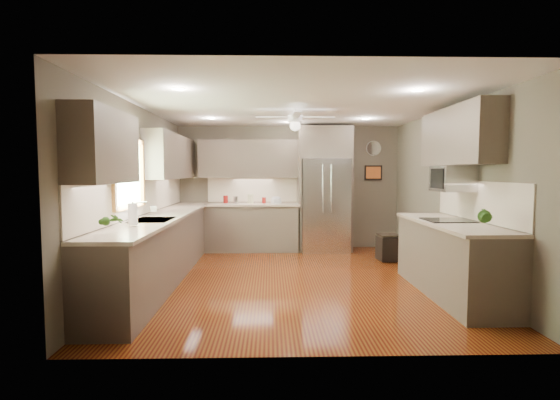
{
  "coord_description": "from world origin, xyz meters",
  "views": [
    {
      "loc": [
        -0.38,
        -5.83,
        1.57
      ],
      "look_at": [
        -0.22,
        0.6,
        1.12
      ],
      "focal_mm": 26.0,
      "sensor_mm": 36.0,
      "label": 1
    }
  ],
  "objects_px": {
    "canister_a": "(226,199)",
    "refrigerator": "(324,191)",
    "canister_d": "(264,200)",
    "soap_bottle": "(154,209)",
    "paper_towel": "(133,214)",
    "canister_b": "(236,200)",
    "stool": "(389,248)",
    "canister_c": "(250,199)",
    "potted_plant_right": "(487,216)",
    "microwave": "(453,178)",
    "potted_plant_left": "(112,220)",
    "bowl": "(276,202)"
  },
  "relations": [
    {
      "from": "canister_b",
      "to": "canister_d",
      "type": "distance_m",
      "value": 0.56
    },
    {
      "from": "paper_towel",
      "to": "soap_bottle",
      "type": "bearing_deg",
      "value": 95.35
    },
    {
      "from": "soap_bottle",
      "to": "potted_plant_right",
      "type": "bearing_deg",
      "value": -23.32
    },
    {
      "from": "canister_a",
      "to": "potted_plant_left",
      "type": "height_order",
      "value": "potted_plant_left"
    },
    {
      "from": "refrigerator",
      "to": "stool",
      "type": "distance_m",
      "value": 1.71
    },
    {
      "from": "canister_a",
      "to": "potted_plant_left",
      "type": "relative_size",
      "value": 0.52
    },
    {
      "from": "canister_a",
      "to": "bowl",
      "type": "bearing_deg",
      "value": -2.3
    },
    {
      "from": "canister_a",
      "to": "canister_c",
      "type": "height_order",
      "value": "canister_c"
    },
    {
      "from": "potted_plant_left",
      "to": "paper_towel",
      "type": "height_order",
      "value": "potted_plant_left"
    },
    {
      "from": "soap_bottle",
      "to": "microwave",
      "type": "distance_m",
      "value": 4.19
    },
    {
      "from": "canister_a",
      "to": "bowl",
      "type": "relative_size",
      "value": 0.68
    },
    {
      "from": "canister_a",
      "to": "canister_b",
      "type": "relative_size",
      "value": 1.06
    },
    {
      "from": "potted_plant_right",
      "to": "refrigerator",
      "type": "relative_size",
      "value": 0.13
    },
    {
      "from": "canister_d",
      "to": "potted_plant_right",
      "type": "xyz_separation_m",
      "value": [
        2.42,
        -3.84,
        0.1
      ]
    },
    {
      "from": "paper_towel",
      "to": "stool",
      "type": "bearing_deg",
      "value": 31.96
    },
    {
      "from": "refrigerator",
      "to": "canister_b",
      "type": "bearing_deg",
      "value": 178.59
    },
    {
      "from": "refrigerator",
      "to": "canister_a",
      "type": "bearing_deg",
      "value": 177.58
    },
    {
      "from": "canister_c",
      "to": "canister_b",
      "type": "bearing_deg",
      "value": -178.95
    },
    {
      "from": "potted_plant_left",
      "to": "paper_towel",
      "type": "xyz_separation_m",
      "value": [
        -0.01,
        0.63,
        -0.0
      ]
    },
    {
      "from": "canister_a",
      "to": "paper_towel",
      "type": "distance_m",
      "value": 3.44
    },
    {
      "from": "canister_b",
      "to": "stool",
      "type": "height_order",
      "value": "canister_b"
    },
    {
      "from": "canister_b",
      "to": "microwave",
      "type": "xyz_separation_m",
      "value": [
        3.08,
        -2.75,
        0.47
      ]
    },
    {
      "from": "canister_d",
      "to": "paper_towel",
      "type": "bearing_deg",
      "value": -113.54
    },
    {
      "from": "canister_d",
      "to": "microwave",
      "type": "height_order",
      "value": "microwave"
    },
    {
      "from": "refrigerator",
      "to": "microwave",
      "type": "distance_m",
      "value": 3.03
    },
    {
      "from": "potted_plant_right",
      "to": "bowl",
      "type": "height_order",
      "value": "potted_plant_right"
    },
    {
      "from": "canister_d",
      "to": "refrigerator",
      "type": "bearing_deg",
      "value": -3.57
    },
    {
      "from": "canister_a",
      "to": "microwave",
      "type": "distance_m",
      "value": 4.34
    },
    {
      "from": "microwave",
      "to": "stool",
      "type": "relative_size",
      "value": 1.21
    },
    {
      "from": "potted_plant_right",
      "to": "canister_a",
      "type": "bearing_deg",
      "value": 129.58
    },
    {
      "from": "canister_c",
      "to": "bowl",
      "type": "height_order",
      "value": "canister_c"
    },
    {
      "from": "canister_c",
      "to": "bowl",
      "type": "distance_m",
      "value": 0.51
    },
    {
      "from": "canister_b",
      "to": "canister_c",
      "type": "bearing_deg",
      "value": 1.05
    },
    {
      "from": "canister_a",
      "to": "bowl",
      "type": "xyz_separation_m",
      "value": [
        1.01,
        -0.04,
        -0.05
      ]
    },
    {
      "from": "potted_plant_left",
      "to": "bowl",
      "type": "relative_size",
      "value": 1.29
    },
    {
      "from": "canister_a",
      "to": "refrigerator",
      "type": "relative_size",
      "value": 0.06
    },
    {
      "from": "refrigerator",
      "to": "paper_towel",
      "type": "height_order",
      "value": "refrigerator"
    },
    {
      "from": "canister_c",
      "to": "paper_towel",
      "type": "height_order",
      "value": "paper_towel"
    },
    {
      "from": "stool",
      "to": "potted_plant_left",
      "type": "bearing_deg",
      "value": -141.44
    },
    {
      "from": "refrigerator",
      "to": "microwave",
      "type": "xyz_separation_m",
      "value": [
        1.33,
        -2.71,
        0.29
      ]
    },
    {
      "from": "canister_b",
      "to": "stool",
      "type": "xyz_separation_m",
      "value": [
        2.77,
        -1.04,
        -0.77
      ]
    },
    {
      "from": "soap_bottle",
      "to": "microwave",
      "type": "xyz_separation_m",
      "value": [
        4.11,
        -0.66,
        0.45
      ]
    },
    {
      "from": "canister_c",
      "to": "refrigerator",
      "type": "height_order",
      "value": "refrigerator"
    },
    {
      "from": "potted_plant_left",
      "to": "refrigerator",
      "type": "distance_m",
      "value": 4.74
    },
    {
      "from": "paper_towel",
      "to": "microwave",
      "type": "bearing_deg",
      "value": 8.28
    },
    {
      "from": "canister_d",
      "to": "soap_bottle",
      "type": "height_order",
      "value": "soap_bottle"
    },
    {
      "from": "bowl",
      "to": "canister_b",
      "type": "bearing_deg",
      "value": 179.96
    },
    {
      "from": "paper_towel",
      "to": "potted_plant_right",
      "type": "bearing_deg",
      "value": -7.03
    },
    {
      "from": "canister_d",
      "to": "paper_towel",
      "type": "xyz_separation_m",
      "value": [
        -1.47,
        -3.36,
        0.08
      ]
    },
    {
      "from": "canister_a",
      "to": "potted_plant_right",
      "type": "distance_m",
      "value": 5.0
    }
  ]
}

